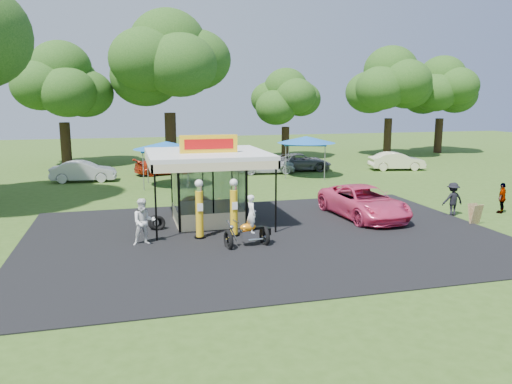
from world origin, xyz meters
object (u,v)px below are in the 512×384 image
at_px(bg_car_e, 397,161).
at_px(tent_east, 306,140).
at_px(spectator_east_b, 502,198).
at_px(tent_west, 166,146).
at_px(motorcycle, 250,226).
at_px(bg_car_d, 300,162).
at_px(bg_car_a, 84,171).
at_px(pink_sedan, 364,202).
at_px(gas_station_kiosk, 208,186).
at_px(bg_car_b, 164,166).
at_px(gas_pump_right, 234,209).
at_px(spectator_west, 144,222).
at_px(a_frame_sign, 475,214).
at_px(gas_pump_left, 199,211).
at_px(spectator_east_a, 453,199).
at_px(bg_car_c, 265,163).
at_px(kiosk_car, 201,204).

xyz_separation_m(bg_car_e, tent_east, (-8.44, -1.34, 2.01)).
bearing_deg(spectator_east_b, tent_west, -73.03).
relative_size(motorcycle, bg_car_d, 0.43).
distance_m(bg_car_a, bg_car_d, 16.69).
relative_size(pink_sedan, tent_west, 1.31).
distance_m(gas_station_kiosk, bg_car_b, 16.20).
height_order(pink_sedan, tent_east, tent_east).
bearing_deg(tent_east, gas_pump_right, -120.53).
bearing_deg(spectator_west, bg_car_a, 95.10).
bearing_deg(a_frame_sign, gas_pump_left, 171.03).
height_order(spectator_east_a, bg_car_e, spectator_east_a).
relative_size(motorcycle, pink_sedan, 0.39).
relative_size(gas_pump_right, spectator_west, 1.31).
relative_size(gas_station_kiosk, motorcycle, 2.49).
distance_m(bg_car_c, bg_car_d, 3.29).
distance_m(bg_car_a, bg_car_c, 13.47).
bearing_deg(bg_car_e, spectator_east_a, 169.74).
distance_m(pink_sedan, bg_car_c, 15.43).
height_order(pink_sedan, bg_car_d, pink_sedan).
height_order(gas_station_kiosk, spectator_west, gas_station_kiosk).
relative_size(bg_car_d, bg_car_e, 1.14).
height_order(bg_car_b, bg_car_c, bg_car_c).
relative_size(pink_sedan, bg_car_c, 1.21).
height_order(gas_pump_right, bg_car_a, gas_pump_right).
relative_size(spectator_east_b, bg_car_a, 0.35).
bearing_deg(tent_east, kiosk_car, -133.14).
height_order(kiosk_car, tent_west, tent_west).
xyz_separation_m(kiosk_car, spectator_east_a, (12.07, -3.85, 0.36)).
relative_size(gas_station_kiosk, tent_east, 1.24).
bearing_deg(tent_east, spectator_west, -129.48).
relative_size(bg_car_e, tent_west, 1.03).
relative_size(bg_car_c, tent_west, 1.08).
distance_m(pink_sedan, tent_west, 14.53).
distance_m(gas_station_kiosk, tent_west, 10.77).
xyz_separation_m(gas_station_kiosk, spectator_east_b, (14.87, -1.80, -0.99)).
height_order(motorcycle, spectator_east_b, motorcycle).
bearing_deg(bg_car_c, kiosk_car, 156.46).
bearing_deg(spectator_east_b, pink_sedan, -41.86).
relative_size(spectator_east_b, bg_car_b, 0.35).
xyz_separation_m(spectator_east_b, tent_west, (-15.86, 12.48, 1.94)).
xyz_separation_m(gas_pump_right, pink_sedan, (6.89, 1.70, -0.41)).
bearing_deg(bg_car_e, motorcycle, 147.17).
xyz_separation_m(kiosk_car, bg_car_e, (17.93, 11.47, 0.25)).
height_order(gas_station_kiosk, pink_sedan, gas_station_kiosk).
distance_m(motorcycle, bg_car_d, 21.58).
height_order(gas_pump_right, spectator_west, gas_pump_right).
xyz_separation_m(bg_car_a, tent_east, (16.02, -1.74, 2.02)).
bearing_deg(bg_car_e, gas_station_kiosk, 138.00).
relative_size(kiosk_car, bg_car_d, 0.56).
relative_size(gas_station_kiosk, gas_pump_left, 2.14).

